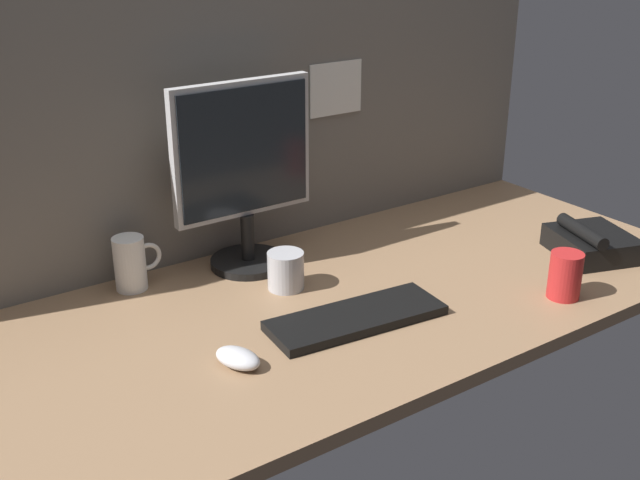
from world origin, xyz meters
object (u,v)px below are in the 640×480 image
Objects in this scene: keyboard at (356,318)px; mug_steel at (286,270)px; mug_ceramic_white at (131,263)px; mouse at (238,358)px; desk_phone at (591,243)px; monitor at (244,170)px; mug_red_plastic at (565,275)px.

keyboard is 4.34× the size of mug_steel.
mug_steel is 0.70× the size of mug_ceramic_white.
mug_ceramic_white reaches higher than mouse.
keyboard is 1.58× the size of desk_phone.
monitor reaches higher than mouse.
desk_phone is at bearing -20.79° from mug_steel.
monitor is 4.23× the size of mug_red_plastic.
keyboard is 67.71cm from desk_phone.
mug_red_plastic is 94.58cm from mug_ceramic_white.
mug_ceramic_white reaches higher than mug_steel.
mug_red_plastic reaches higher than mug_steel.
monitor is 4.56× the size of mouse.
mug_steel is at bearing -34.34° from mug_ceramic_white.
mug_ceramic_white is at bearing 133.50° from keyboard.
mug_ceramic_white is (-75.31, 57.21, 0.97)cm from mug_red_plastic.
keyboard is at bearing -52.32° from mug_ceramic_white.
desk_phone is (98.90, -46.08, -2.96)cm from mug_ceramic_white.
mug_red_plastic is 0.85× the size of mug_ceramic_white.
mug_ceramic_white is (-3.34, 41.72, 4.45)cm from mouse.
monitor is 3.58× the size of mug_ceramic_white.
monitor is 50.16cm from mouse.
mouse is 0.41× the size of desk_phone.
mug_steel is at bearing 159.21° from desk_phone.
monitor is at bearing 149.20° from desk_phone.
monitor is 5.13× the size of mug_steel.
mug_ceramic_white is at bearing 172.94° from monitor.
desk_phone is at bearing -30.80° from monitor.
mug_ceramic_white is at bearing 155.02° from desk_phone.
monitor reaches higher than mug_red_plastic.
monitor is at bearing -7.06° from mug_ceramic_white.
mug_steel is 75.74cm from desk_phone.
mug_red_plastic is at bearing -38.84° from mug_steel.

